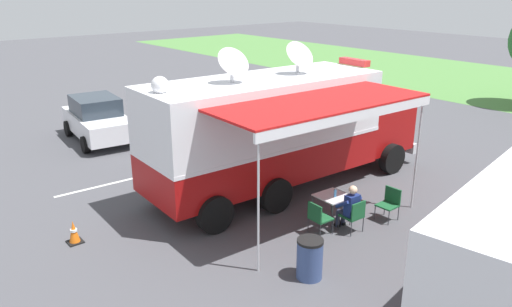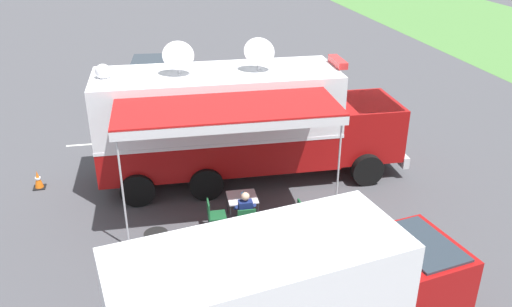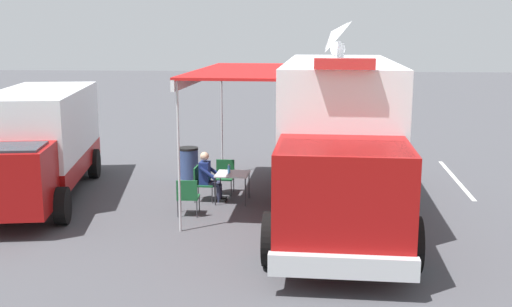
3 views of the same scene
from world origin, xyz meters
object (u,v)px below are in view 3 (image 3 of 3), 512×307
object	(u,v)px
seated_responder	(208,175)
trash_bin	(189,163)
folding_chair_at_table	(201,181)
command_truck	(337,129)
folding_table	(232,176)
traffic_cone	(345,149)
water_bottle	(229,169)
folding_chair_spare_by_truck	(188,194)
support_truck	(38,143)
folding_chair_beside_table	(225,174)

from	to	relation	value
seated_responder	trash_bin	world-z (taller)	seated_responder
folding_chair_at_table	trash_bin	world-z (taller)	trash_bin
command_truck	folding_table	size ratio (longest dim) A/B	11.50
trash_bin	traffic_cone	xyz separation A→B (m)	(-4.72, -3.37, -0.18)
water_bottle	folding_chair_spare_by_truck	size ratio (longest dim) A/B	0.26
folding_chair_spare_by_truck	folding_chair_at_table	bearing A→B (deg)	-94.17
folding_table	support_truck	distance (m)	5.05
trash_bin	support_truck	size ratio (longest dim) A/B	0.13
folding_table	seated_responder	distance (m)	0.61
command_truck	seated_responder	world-z (taller)	command_truck
traffic_cone	support_truck	distance (m)	9.96
trash_bin	traffic_cone	size ratio (longest dim) A/B	1.57
seated_responder	command_truck	bearing A→B (deg)	169.37
water_bottle	folding_chair_beside_table	size ratio (longest dim) A/B	0.26
folding_table	folding_chair_beside_table	bearing A→B (deg)	-70.79
folding_chair_at_table	folding_chair_spare_by_truck	world-z (taller)	same
folding_chair_at_table	folding_chair_beside_table	bearing A→B (deg)	-122.44
folding_table	folding_chair_spare_by_truck	size ratio (longest dim) A/B	0.96
folding_chair_at_table	command_truck	bearing A→B (deg)	169.82
folding_table	folding_chair_at_table	world-z (taller)	folding_chair_at_table
seated_responder	support_truck	size ratio (longest dim) A/B	0.18
folding_chair_spare_by_truck	seated_responder	distance (m)	1.36
water_bottle	folding_chair_at_table	distance (m)	0.79
command_truck	trash_bin	bearing A→B (deg)	-35.79
water_bottle	command_truck	bearing A→B (deg)	168.21
traffic_cone	folding_chair_spare_by_truck	bearing A→B (deg)	59.83
folding_table	seated_responder	xyz separation A→B (m)	(0.61, -0.05, -0.02)
command_truck	seated_responder	size ratio (longest dim) A/B	7.67
water_bottle	support_truck	distance (m)	4.95
folding_chair_beside_table	folding_chair_spare_by_truck	size ratio (longest dim) A/B	1.00
folding_table	trash_bin	world-z (taller)	trash_bin
traffic_cone	trash_bin	bearing A→B (deg)	35.50
folding_table	trash_bin	distance (m)	2.85
command_truck	seated_responder	bearing A→B (deg)	-10.63
folding_chair_at_table	support_truck	xyz separation A→B (m)	(4.20, -0.14, 0.87)
command_truck	folding_chair_at_table	xyz separation A→B (m)	(3.33, -0.60, -1.43)
command_truck	folding_chair_at_table	distance (m)	3.68
folding_chair_beside_table	folding_chair_at_table	bearing A→B (deg)	57.56
seated_responder	traffic_cone	size ratio (longest dim) A/B	2.16
seated_responder	folding_chair_beside_table	bearing A→B (deg)	-111.48
folding_table	traffic_cone	distance (m)	6.59
command_truck	water_bottle	xyz separation A→B (m)	(2.62, -0.55, -1.11)
seated_responder	support_truck	world-z (taller)	support_truck
folding_chair_at_table	traffic_cone	world-z (taller)	folding_chair_at_table
folding_chair_spare_by_truck	trash_bin	distance (m)	3.72
seated_responder	trash_bin	bearing A→B (deg)	-68.51
folding_chair_at_table	folding_chair_beside_table	size ratio (longest dim) A/B	1.00
trash_bin	support_truck	world-z (taller)	support_truck
folding_chair_at_table	folding_chair_beside_table	world-z (taller)	same
folding_table	folding_chair_spare_by_truck	bearing A→B (deg)	54.84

